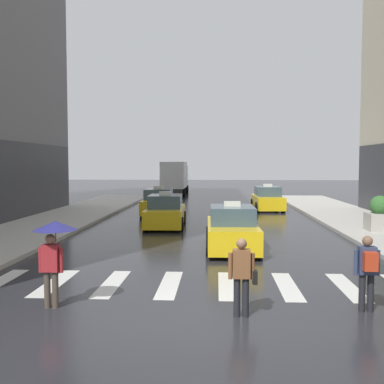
{
  "coord_description": "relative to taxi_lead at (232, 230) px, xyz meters",
  "views": [
    {
      "loc": [
        0.47,
        -8.83,
        3.2
      ],
      "look_at": [
        -0.45,
        8.0,
        2.14
      ],
      "focal_mm": 42.67,
      "sensor_mm": 36.0,
      "label": 1
    }
  ],
  "objects": [
    {
      "name": "crosswalk_markings",
      "position": [
        -1.04,
        -5.08,
        -0.72
      ],
      "size": [
        11.3,
        2.8,
        0.01
      ],
      "color": "silver",
      "rests_on": "ground"
    },
    {
      "name": "ground_plane",
      "position": [
        -1.04,
        -8.08,
        -0.72
      ],
      "size": [
        160.0,
        160.0,
        0.0
      ],
      "primitive_type": "plane",
      "color": "#26262B"
    },
    {
      "name": "taxi_third",
      "position": [
        -4.19,
        11.31,
        0.0
      ],
      "size": [
        1.97,
        4.56,
        1.8
      ],
      "color": "yellow",
      "rests_on": "ground"
    },
    {
      "name": "pedestrian_with_handbag",
      "position": [
        -0.03,
        -7.52,
        0.21
      ],
      "size": [
        0.61,
        0.24,
        1.65
      ],
      "color": "black",
      "rests_on": "ground"
    },
    {
      "name": "pedestrian_with_umbrella",
      "position": [
        -4.14,
        -7.17,
        0.79
      ],
      "size": [
        0.96,
        0.96,
        1.94
      ],
      "color": "#473D33",
      "rests_on": "ground"
    },
    {
      "name": "taxi_second",
      "position": [
        -3.16,
        5.87,
        0.0
      ],
      "size": [
        2.02,
        4.58,
        1.8
      ],
      "color": "yellow",
      "rests_on": "ground"
    },
    {
      "name": "box_truck",
      "position": [
        -4.72,
        28.05,
        1.13
      ],
      "size": [
        2.29,
        7.54,
        3.35
      ],
      "color": "#2D2D2D",
      "rests_on": "ground"
    },
    {
      "name": "taxi_lead",
      "position": [
        0.0,
        0.0,
        0.0
      ],
      "size": [
        2.0,
        4.57,
        1.8
      ],
      "color": "yellow",
      "rests_on": "ground"
    },
    {
      "name": "planter_mid_block",
      "position": [
        6.8,
        4.03,
        0.15
      ],
      "size": [
        1.1,
        1.1,
        1.6
      ],
      "color": "#A8A399",
      "rests_on": "curb_right"
    },
    {
      "name": "taxi_fourth",
      "position": [
        2.9,
        14.54,
        0.0
      ],
      "size": [
        2.05,
        4.6,
        1.8
      ],
      "color": "yellow",
      "rests_on": "ground"
    },
    {
      "name": "pedestrian_with_backpack",
      "position": [
        2.67,
        -7.08,
        0.25
      ],
      "size": [
        0.55,
        0.43,
        1.65
      ],
      "color": "black",
      "rests_on": "ground"
    }
  ]
}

